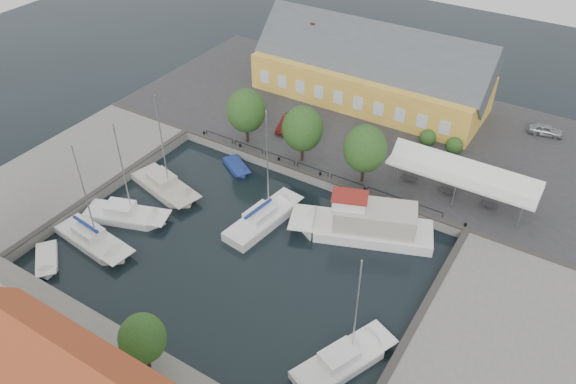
% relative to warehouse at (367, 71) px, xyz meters
% --- Properties ---
extents(ground, '(140.00, 140.00, 0.00)m').
position_rel_warehouse_xyz_m(ground, '(2.60, -28.36, -4.43)').
color(ground, black).
rests_on(ground, ground).
extents(north_quay, '(56.00, 26.00, 1.00)m').
position_rel_warehouse_xyz_m(north_quay, '(2.60, -5.36, -3.93)').
color(north_quay, '#2D2D30').
rests_on(north_quay, ground).
extents(west_quay, '(12.00, 24.00, 1.00)m').
position_rel_warehouse_xyz_m(west_quay, '(-19.40, -30.36, -3.93)').
color(west_quay, slate).
rests_on(west_quay, ground).
extents(east_quay, '(12.00, 24.00, 1.00)m').
position_rel_warehouse_xyz_m(east_quay, '(24.60, -30.36, -3.93)').
color(east_quay, slate).
rests_on(east_quay, ground).
extents(quay_edge_fittings, '(56.00, 24.72, 0.40)m').
position_rel_warehouse_xyz_m(quay_edge_fittings, '(2.62, -23.61, -3.37)').
color(quay_edge_fittings, '#383533').
rests_on(quay_edge_fittings, north_quay).
extents(warehouse, '(28.56, 14.00, 9.55)m').
position_rel_warehouse_xyz_m(warehouse, '(0.00, 0.00, 0.00)').
color(warehouse, gold).
rests_on(warehouse, north_quay).
extents(tent_canopy, '(14.00, 4.00, 2.83)m').
position_rel_warehouse_xyz_m(tent_canopy, '(16.60, -13.86, -0.74)').
color(tent_canopy, white).
rests_on(tent_canopy, north_quay).
extents(quay_trees, '(18.20, 4.20, 6.30)m').
position_rel_warehouse_xyz_m(quay_trees, '(0.60, -16.36, 0.45)').
color(quay_trees, black).
rests_on(quay_trees, north_quay).
extents(car_silver, '(3.91, 2.06, 1.27)m').
position_rel_warehouse_xyz_m(car_silver, '(21.22, 2.47, -2.79)').
color(car_silver, '#95979C').
rests_on(car_silver, north_quay).
extents(car_red, '(2.26, 4.56, 1.44)m').
position_rel_warehouse_xyz_m(car_red, '(-4.03, -11.61, -2.71)').
color(car_red, '#4F1312').
rests_on(car_red, north_quay).
extents(center_sailboat, '(3.74, 9.14, 12.24)m').
position_rel_warehouse_xyz_m(center_sailboat, '(2.12, -26.10, -4.06)').
color(center_sailboat, white).
rests_on(center_sailboat, ground).
extents(trawler, '(13.47, 8.25, 5.00)m').
position_rel_warehouse_xyz_m(trawler, '(11.00, -22.32, -3.41)').
color(trawler, white).
rests_on(trawler, ground).
extents(east_boat_c, '(5.60, 8.46, 10.55)m').
position_rel_warehouse_xyz_m(east_boat_c, '(15.60, -35.96, -4.17)').
color(east_boat_c, white).
rests_on(east_boat_c, ground).
extents(west_boat_b, '(8.80, 4.79, 11.52)m').
position_rel_warehouse_xyz_m(west_boat_b, '(-9.25, -26.88, -4.17)').
color(west_boat_b, beige).
rests_on(west_boat_b, ground).
extents(west_boat_c, '(8.49, 5.13, 11.09)m').
position_rel_warehouse_xyz_m(west_boat_c, '(-9.39, -32.31, -4.17)').
color(west_boat_c, white).
rests_on(west_boat_c, ground).
extents(west_boat_d, '(8.80, 3.49, 11.46)m').
position_rel_warehouse_xyz_m(west_boat_d, '(-9.32, -36.35, -4.16)').
color(west_boat_d, white).
rests_on(west_boat_d, ground).
extents(launch_sw, '(4.55, 4.17, 0.98)m').
position_rel_warehouse_xyz_m(launch_sw, '(-10.93, -40.13, -4.34)').
color(launch_sw, white).
rests_on(launch_sw, ground).
extents(launch_nw, '(4.30, 3.45, 0.88)m').
position_rel_warehouse_xyz_m(launch_nw, '(-5.28, -20.05, -4.34)').
color(launch_nw, navy).
rests_on(launch_nw, ground).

